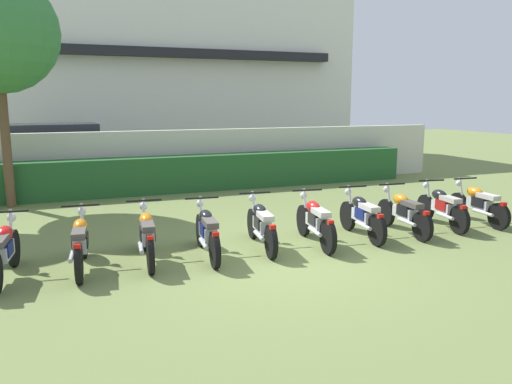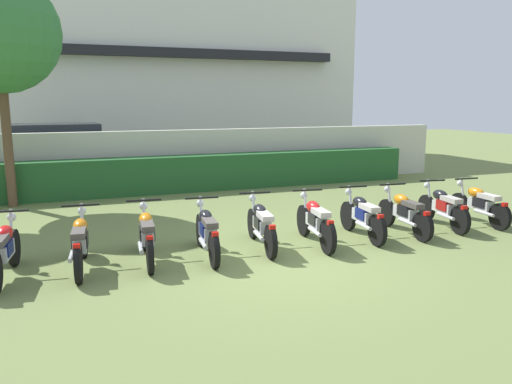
# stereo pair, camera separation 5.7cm
# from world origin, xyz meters

# --- Properties ---
(ground) EXTENTS (60.00, 60.00, 0.00)m
(ground) POSITION_xyz_m (0.00, 0.00, 0.00)
(ground) COLOR olive
(building) EXTENTS (19.37, 6.50, 8.50)m
(building) POSITION_xyz_m (0.00, 16.40, 4.25)
(building) COLOR white
(building) RESTS_ON ground
(compound_wall) EXTENTS (18.40, 0.30, 1.76)m
(compound_wall) POSITION_xyz_m (0.00, 7.72, 0.88)
(compound_wall) COLOR beige
(compound_wall) RESTS_ON ground
(hedge_row) EXTENTS (14.72, 0.70, 1.05)m
(hedge_row) POSITION_xyz_m (0.00, 7.02, 0.53)
(hedge_row) COLOR #235628
(hedge_row) RESTS_ON ground
(parked_car) EXTENTS (4.59, 2.27, 1.89)m
(parked_car) POSITION_xyz_m (-3.24, 10.56, 0.94)
(parked_car) COLOR silver
(parked_car) RESTS_ON ground
(motorcycle_in_row_1) EXTENTS (0.60, 1.89, 0.96)m
(motorcycle_in_row_1) POSITION_xyz_m (-4.18, 0.71, 0.45)
(motorcycle_in_row_1) COLOR black
(motorcycle_in_row_1) RESTS_ON ground
(motorcycle_in_row_2) EXTENTS (0.60, 1.91, 0.96)m
(motorcycle_in_row_2) POSITION_xyz_m (-3.09, 0.76, 0.45)
(motorcycle_in_row_2) COLOR black
(motorcycle_in_row_2) RESTS_ON ground
(motorcycle_in_row_3) EXTENTS (0.60, 1.90, 0.96)m
(motorcycle_in_row_3) POSITION_xyz_m (-2.05, 0.79, 0.45)
(motorcycle_in_row_3) COLOR black
(motorcycle_in_row_3) RESTS_ON ground
(motorcycle_in_row_4) EXTENTS (0.60, 1.89, 0.96)m
(motorcycle_in_row_4) POSITION_xyz_m (-1.05, 0.69, 0.45)
(motorcycle_in_row_4) COLOR black
(motorcycle_in_row_4) RESTS_ON ground
(motorcycle_in_row_5) EXTENTS (0.60, 1.91, 0.95)m
(motorcycle_in_row_5) POSITION_xyz_m (0.01, 0.83, 0.44)
(motorcycle_in_row_5) COLOR black
(motorcycle_in_row_5) RESTS_ON ground
(motorcycle_in_row_6) EXTENTS (0.60, 1.88, 0.96)m
(motorcycle_in_row_6) POSITION_xyz_m (1.03, 0.67, 0.45)
(motorcycle_in_row_6) COLOR black
(motorcycle_in_row_6) RESTS_ON ground
(motorcycle_in_row_7) EXTENTS (0.60, 1.82, 0.96)m
(motorcycle_in_row_7) POSITION_xyz_m (2.10, 0.75, 0.45)
(motorcycle_in_row_7) COLOR black
(motorcycle_in_row_7) RESTS_ON ground
(motorcycle_in_row_8) EXTENTS (0.60, 1.87, 0.95)m
(motorcycle_in_row_8) POSITION_xyz_m (3.06, 0.72, 0.44)
(motorcycle_in_row_8) COLOR black
(motorcycle_in_row_8) RESTS_ON ground
(motorcycle_in_row_9) EXTENTS (0.60, 1.81, 0.95)m
(motorcycle_in_row_9) POSITION_xyz_m (4.14, 0.84, 0.44)
(motorcycle_in_row_9) COLOR black
(motorcycle_in_row_9) RESTS_ON ground
(motorcycle_in_row_10) EXTENTS (0.60, 1.81, 0.94)m
(motorcycle_in_row_10) POSITION_xyz_m (5.12, 0.82, 0.44)
(motorcycle_in_row_10) COLOR black
(motorcycle_in_row_10) RESTS_ON ground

